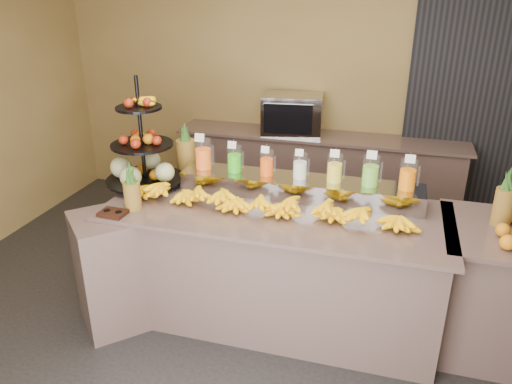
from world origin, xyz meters
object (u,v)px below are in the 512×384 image
at_px(condiment_caddy, 113,213).
at_px(oven_warmer, 293,114).
at_px(banana_heap, 260,199).
at_px(pitcher_tray, 299,187).
at_px(fruit_stand, 148,159).

bearing_deg(condiment_caddy, oven_warmer, 71.56).
bearing_deg(oven_warmer, banana_heap, -91.14).
distance_m(pitcher_tray, banana_heap, 0.39).
bearing_deg(pitcher_tray, oven_warmer, 104.05).
bearing_deg(pitcher_tray, condiment_caddy, -150.22).
bearing_deg(condiment_caddy, pitcher_tray, 29.78).
xyz_separation_m(pitcher_tray, banana_heap, (-0.23, -0.32, 0.01)).
distance_m(fruit_stand, condiment_caddy, 0.61).
xyz_separation_m(condiment_caddy, oven_warmer, (0.79, 2.36, 0.20)).
relative_size(banana_heap, fruit_stand, 2.44).
bearing_deg(oven_warmer, pitcher_tray, -82.64).
bearing_deg(banana_heap, fruit_stand, 168.49).
height_order(pitcher_tray, condiment_caddy, pitcher_tray).
xyz_separation_m(banana_heap, condiment_caddy, (-0.98, -0.37, -0.07)).
xyz_separation_m(banana_heap, oven_warmer, (-0.19, 1.99, 0.12)).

